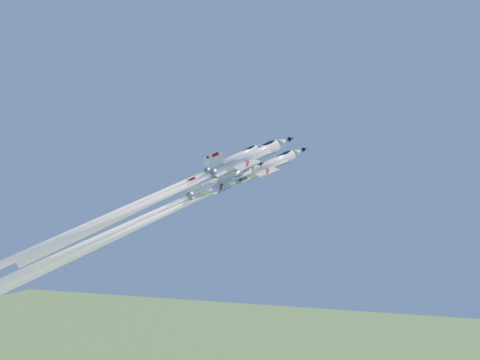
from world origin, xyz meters
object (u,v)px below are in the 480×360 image
(jet_lead, at_px, (171,211))
(jet_slot, at_px, (138,220))
(jet_right, at_px, (172,193))
(jet_left, at_px, (135,204))

(jet_lead, relative_size, jet_slot, 1.18)
(jet_right, bearing_deg, jet_slot, -123.56)
(jet_lead, distance_m, jet_left, 10.46)
(jet_lead, bearing_deg, jet_slot, -80.63)
(jet_left, relative_size, jet_slot, 1.26)
(jet_right, height_order, jet_slot, jet_right)
(jet_left, height_order, jet_right, jet_left)
(jet_right, bearing_deg, jet_lead, 170.93)
(jet_right, bearing_deg, jet_left, -161.18)
(jet_left, distance_m, jet_slot, 10.33)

